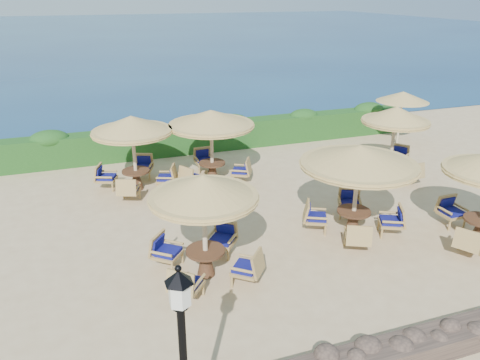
% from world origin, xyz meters
% --- Properties ---
extents(ground, '(120.00, 120.00, 0.00)m').
position_xyz_m(ground, '(0.00, 0.00, 0.00)').
color(ground, tan).
rests_on(ground, ground).
extents(sea, '(160.00, 160.00, 0.00)m').
position_xyz_m(sea, '(0.00, 70.00, 0.00)').
color(sea, navy).
rests_on(sea, ground).
extents(hedge, '(18.00, 0.90, 1.20)m').
position_xyz_m(hedge, '(0.00, 7.20, 0.60)').
color(hedge, '#164114').
rests_on(hedge, ground).
extents(stone_wall, '(15.00, 0.65, 0.44)m').
position_xyz_m(stone_wall, '(0.00, -6.20, 0.22)').
color(stone_wall, brown).
rests_on(stone_wall, ground).
extents(extra_parasol, '(2.30, 2.30, 2.41)m').
position_xyz_m(extra_parasol, '(7.80, 5.20, 2.17)').
color(extra_parasol, '#C9B18E').
rests_on(extra_parasol, ground).
extents(cafe_set_0, '(2.61, 2.61, 2.65)m').
position_xyz_m(cafe_set_0, '(-3.26, -2.17, 1.77)').
color(cafe_set_0, '#C9B18E').
rests_on(cafe_set_0, ground).
extents(cafe_set_1, '(3.29, 3.29, 2.65)m').
position_xyz_m(cafe_set_1, '(1.33, -1.46, 1.93)').
color(cafe_set_1, '#C9B18E').
rests_on(cafe_set_1, ground).
extents(cafe_set_3, '(2.87, 2.87, 2.65)m').
position_xyz_m(cafe_set_3, '(-4.15, 3.82, 1.81)').
color(cafe_set_3, '#C9B18E').
rests_on(cafe_set_3, ground).
extents(cafe_set_4, '(3.09, 3.09, 2.65)m').
position_xyz_m(cafe_set_4, '(-1.40, 3.73, 1.97)').
color(cafe_set_4, '#C9B18E').
rests_on(cafe_set_4, ground).
extents(cafe_set_5, '(2.76, 2.67, 2.65)m').
position_xyz_m(cafe_set_5, '(5.07, 2.02, 1.82)').
color(cafe_set_5, '#C9B18E').
rests_on(cafe_set_5, ground).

